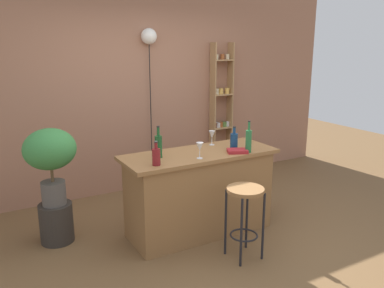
% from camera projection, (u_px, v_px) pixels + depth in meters
% --- Properties ---
extents(ground, '(12.00, 12.00, 0.00)m').
position_uv_depth(ground, '(214.00, 242.00, 4.21)').
color(ground, brown).
extents(back_wall, '(6.40, 0.10, 2.80)m').
position_uv_depth(back_wall, '(139.00, 89.00, 5.50)').
color(back_wall, '#9E6B51').
rests_on(back_wall, ground).
extents(kitchen_counter, '(1.66, 0.63, 0.90)m').
position_uv_depth(kitchen_counter, '(199.00, 192.00, 4.35)').
color(kitchen_counter, olive).
rests_on(kitchen_counter, ground).
extents(bar_stool, '(0.35, 0.35, 0.71)m').
position_uv_depth(bar_stool, '(245.00, 206.00, 3.80)').
color(bar_stool, black).
rests_on(bar_stool, ground).
extents(spice_shelf, '(0.33, 0.16, 2.03)m').
position_uv_depth(spice_shelf, '(221.00, 112.00, 6.08)').
color(spice_shelf, '#A87F51').
rests_on(spice_shelf, ground).
extents(plant_stool, '(0.34, 0.34, 0.42)m').
position_uv_depth(plant_stool, '(56.00, 223.00, 4.19)').
color(plant_stool, '#2D2823').
rests_on(plant_stool, ground).
extents(potted_plant, '(0.52, 0.47, 0.80)m').
position_uv_depth(potted_plant, '(50.00, 155.00, 4.00)').
color(potted_plant, '#514C47').
rests_on(potted_plant, plant_stool).
extents(bottle_soda_blue, '(0.08, 0.08, 0.25)m').
position_uv_depth(bottle_soda_blue, '(234.00, 141.00, 4.35)').
color(bottle_soda_blue, navy).
rests_on(bottle_soda_blue, kitchen_counter).
extents(bottle_wine_red, '(0.08, 0.08, 0.23)m').
position_uv_depth(bottle_wine_red, '(156.00, 156.00, 3.78)').
color(bottle_wine_red, maroon).
rests_on(bottle_wine_red, kitchen_counter).
extents(bottle_sauce_amber, '(0.07, 0.07, 0.32)m').
position_uv_depth(bottle_sauce_amber, '(158.00, 146.00, 4.03)').
color(bottle_sauce_amber, '#194C23').
rests_on(bottle_sauce_amber, kitchen_counter).
extents(bottle_olive_oil, '(0.06, 0.06, 0.34)m').
position_uv_depth(bottle_olive_oil, '(249.00, 140.00, 4.21)').
color(bottle_olive_oil, '#236638').
rests_on(bottle_olive_oil, kitchen_counter).
extents(wine_glass_left, '(0.07, 0.07, 0.16)m').
position_uv_depth(wine_glass_left, '(200.00, 147.00, 4.00)').
color(wine_glass_left, silver).
rests_on(wine_glass_left, kitchen_counter).
extents(wine_glass_center, '(0.07, 0.07, 0.16)m').
position_uv_depth(wine_glass_center, '(212.00, 135.00, 4.51)').
color(wine_glass_center, silver).
rests_on(wine_glass_center, kitchen_counter).
extents(cookbook, '(0.25, 0.23, 0.03)m').
position_uv_depth(cookbook, '(237.00, 151.00, 4.23)').
color(cookbook, maroon).
rests_on(cookbook, kitchen_counter).
extents(pendant_globe_light, '(0.21, 0.21, 2.21)m').
position_uv_depth(pendant_globe_light, '(149.00, 39.00, 5.30)').
color(pendant_globe_light, black).
rests_on(pendant_globe_light, ground).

